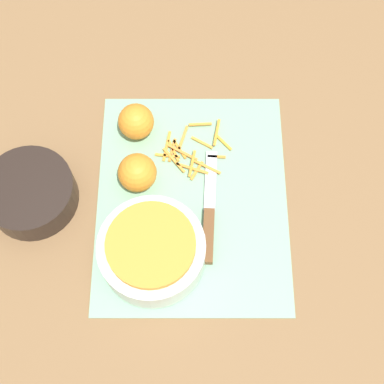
# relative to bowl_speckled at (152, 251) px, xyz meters

# --- Properties ---
(ground_plane) EXTENTS (4.00, 4.00, 0.00)m
(ground_plane) POSITION_rel_bowl_speckled_xyz_m (0.12, -0.07, -0.05)
(ground_plane) COLOR olive
(cutting_board) EXTENTS (0.45, 0.36, 0.01)m
(cutting_board) POSITION_rel_bowl_speckled_xyz_m (0.12, -0.07, -0.04)
(cutting_board) COLOR #84B793
(cutting_board) RESTS_ON ground_plane
(bowl_speckled) EXTENTS (0.19, 0.19, 0.08)m
(bowl_speckled) POSITION_rel_bowl_speckled_xyz_m (0.00, 0.00, 0.00)
(bowl_speckled) COLOR silver
(bowl_speckled) RESTS_ON cutting_board
(bowl_dark) EXTENTS (0.17, 0.17, 0.06)m
(bowl_dark) POSITION_rel_bowl_speckled_xyz_m (0.12, 0.23, -0.02)
(bowl_dark) COLOR black
(bowl_dark) RESTS_ON ground_plane
(knife) EXTENTS (0.23, 0.03, 0.02)m
(knife) POSITION_rel_bowl_speckled_xyz_m (0.06, -0.10, -0.03)
(knife) COLOR brown
(knife) RESTS_ON cutting_board
(orange_left) EXTENTS (0.07, 0.07, 0.07)m
(orange_left) POSITION_rel_bowl_speckled_xyz_m (0.26, 0.04, -0.00)
(orange_left) COLOR orange
(orange_left) RESTS_ON cutting_board
(orange_right) EXTENTS (0.07, 0.07, 0.07)m
(orange_right) POSITION_rel_bowl_speckled_xyz_m (0.15, 0.03, -0.00)
(orange_right) COLOR orange
(orange_right) RESTS_ON cutting_board
(peel_pile) EXTENTS (0.13, 0.15, 0.01)m
(peel_pile) POSITION_rel_bowl_speckled_xyz_m (0.22, -0.07, -0.04)
(peel_pile) COLOR #F09937
(peel_pile) RESTS_ON cutting_board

